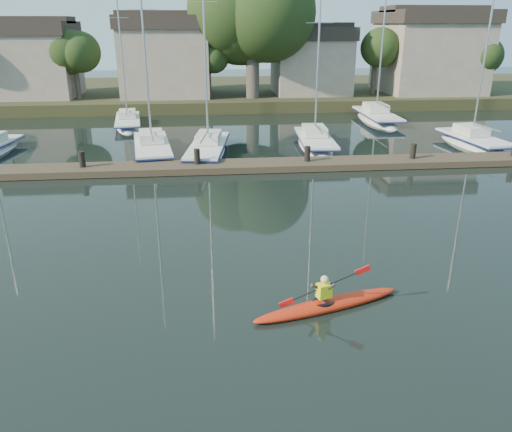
{
  "coord_description": "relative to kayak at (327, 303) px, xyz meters",
  "views": [
    {
      "loc": [
        -2.49,
        -12.24,
        7.37
      ],
      "look_at": [
        -0.87,
        3.75,
        1.2
      ],
      "focal_mm": 35.0,
      "sensor_mm": 36.0,
      "label": 1
    }
  ],
  "objects": [
    {
      "name": "shore",
      "position": [
        0.92,
        40.76,
        3.05
      ],
      "size": [
        90.0,
        25.25,
        12.75
      ],
      "color": "#30381C",
      "rests_on": "ground"
    },
    {
      "name": "sailboat_1",
      "position": [
        -6.49,
        18.8,
        -0.37
      ],
      "size": [
        3.3,
        8.87,
        14.16
      ],
      "rotation": [
        0.0,
        0.0,
        0.14
      ],
      "color": "white",
      "rests_on": "ground"
    },
    {
      "name": "dock",
      "position": [
        -0.69,
        14.47,
        0.03
      ],
      "size": [
        34.0,
        2.0,
        1.8
      ],
      "color": "#4A3E2A",
      "rests_on": "ground"
    },
    {
      "name": "sailboat_2",
      "position": [
        -3.09,
        18.27,
        -0.36
      ],
      "size": [
        3.24,
        9.11,
        14.76
      ],
      "rotation": [
        0.0,
        0.0,
        -0.13
      ],
      "color": "white",
      "rests_on": "ground"
    },
    {
      "name": "sailboat_4",
      "position": [
        14.15,
        18.66,
        -0.38
      ],
      "size": [
        2.9,
        7.49,
        12.42
      ],
      "rotation": [
        0.0,
        0.0,
        0.1
      ],
      "color": "white",
      "rests_on": "ground"
    },
    {
      "name": "sailboat_3",
      "position": [
        3.87,
        19.63,
        -0.37
      ],
      "size": [
        2.67,
        8.2,
        13.02
      ],
      "rotation": [
        0.0,
        0.0,
        -0.07
      ],
      "color": "white",
      "rests_on": "ground"
    },
    {
      "name": "ground",
      "position": [
        -0.69,
        0.47,
        -0.18
      ],
      "size": [
        160.0,
        160.0,
        0.0
      ],
      "primitive_type": "plane",
      "color": "black",
      "rests_on": "ground"
    },
    {
      "name": "kayak",
      "position": [
        0.0,
        0.0,
        0.0
      ],
      "size": [
        4.51,
        1.9,
        1.45
      ],
      "rotation": [
        0.0,
        0.0,
        0.3
      ],
      "color": "red",
      "rests_on": "ground"
    },
    {
      "name": "sailboat_7",
      "position": [
        10.83,
        28.06,
        -0.39
      ],
      "size": [
        2.53,
        8.95,
        14.35
      ],
      "rotation": [
        0.0,
        0.0,
        -0.02
      ],
      "color": "white",
      "rests_on": "ground"
    },
    {
      "name": "sailboat_5",
      "position": [
        -9.23,
        28.2,
        -0.34
      ],
      "size": [
        2.91,
        8.36,
        13.54
      ],
      "rotation": [
        0.0,
        0.0,
        0.12
      ],
      "color": "white",
      "rests_on": "ground"
    }
  ]
}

